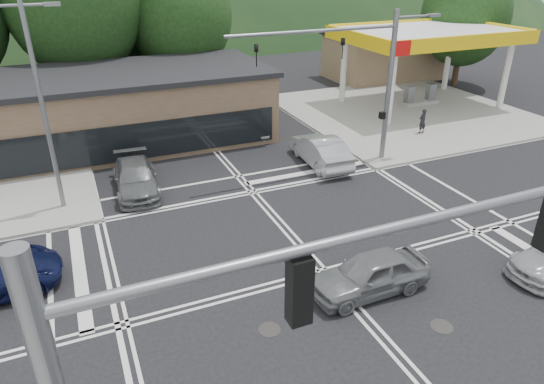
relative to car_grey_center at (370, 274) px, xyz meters
name	(u,v)px	position (x,y,z in m)	size (l,w,h in m)	color
ground	(323,272)	(-0.88, 1.58, -0.72)	(120.00, 120.00, 0.00)	black
sidewalk_ne	(405,112)	(14.12, 16.58, -0.65)	(16.00, 16.00, 0.15)	gray
gas_station_canopy	(428,37)	(16.11, 17.57, 4.32)	(12.32, 8.34, 5.75)	silver
convenience_store	(385,57)	(19.12, 26.58, 1.18)	(10.00, 6.00, 3.80)	#846B4F
commercial_row	(61,116)	(-8.88, 18.58, 1.28)	(24.00, 8.00, 4.00)	brown
hill_north	(95,15)	(-0.88, 91.58, -0.72)	(252.00, 126.00, 140.00)	#163217
tree_n_c	(179,14)	(0.12, 25.58, 5.77)	(7.60, 7.60, 10.87)	#382619
tree_n_e	(127,2)	(-2.88, 29.58, 6.42)	(8.40, 8.40, 11.98)	#382619
tree_ne	(465,15)	(23.12, 21.58, 5.12)	(7.20, 7.20, 9.99)	#382619
streetlight_nw	(43,100)	(-9.32, 10.58, 4.33)	(2.50, 0.25, 9.00)	slate
signal_mast_ne	(370,71)	(6.07, 9.78, 4.35)	(11.65, 0.30, 8.00)	slate
car_grey_center	(370,274)	(0.00, 0.00, 0.00)	(1.70, 4.23, 1.44)	slate
car_queue_a	(320,150)	(3.83, 10.58, 0.09)	(1.71, 4.92, 1.62)	#A1A3A8
car_queue_b	(248,122)	(1.93, 16.82, 0.08)	(1.88, 4.67, 1.59)	white
car_northbound	(136,178)	(-6.01, 11.13, -0.02)	(1.97, 4.84, 1.41)	#56595B
pedestrian	(423,121)	(12.02, 12.21, 0.21)	(0.57, 0.37, 1.56)	black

